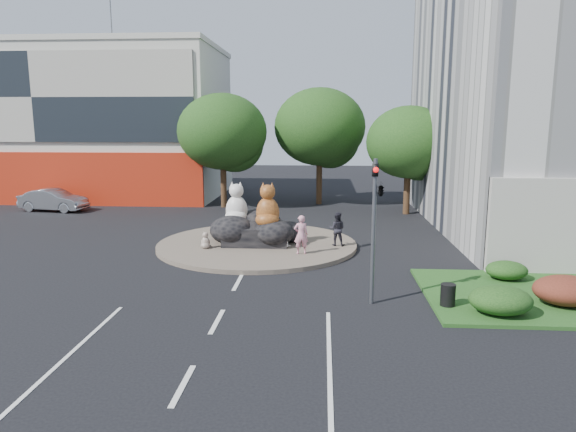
{
  "coord_description": "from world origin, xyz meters",
  "views": [
    {
      "loc": [
        3.27,
        -15.08,
        6.17
      ],
      "look_at": [
        1.72,
        7.7,
        2.0
      ],
      "focal_mm": 32.0,
      "sensor_mm": 36.0,
      "label": 1
    }
  ],
  "objects_px": {
    "pedestrian_pink": "(301,235)",
    "cat_white": "(237,203)",
    "kitten_calico": "(206,240)",
    "parked_car": "(53,200)",
    "kitten_white": "(284,241)",
    "pedestrian_dark": "(337,229)",
    "litter_bin": "(448,295)",
    "cat_tabby": "(268,205)"
  },
  "relations": [
    {
      "from": "kitten_white",
      "to": "parked_car",
      "type": "distance_m",
      "value": 20.12
    },
    {
      "from": "cat_tabby",
      "to": "pedestrian_dark",
      "type": "bearing_deg",
      "value": 5.45
    },
    {
      "from": "cat_tabby",
      "to": "kitten_calico",
      "type": "xyz_separation_m",
      "value": [
        -2.92,
        -0.92,
        -1.59
      ]
    },
    {
      "from": "cat_tabby",
      "to": "kitten_calico",
      "type": "bearing_deg",
      "value": -158.14
    },
    {
      "from": "cat_white",
      "to": "cat_tabby",
      "type": "relative_size",
      "value": 0.97
    },
    {
      "from": "pedestrian_dark",
      "to": "parked_car",
      "type": "relative_size",
      "value": 0.35
    },
    {
      "from": "cat_white",
      "to": "parked_car",
      "type": "distance_m",
      "value": 17.27
    },
    {
      "from": "pedestrian_pink",
      "to": "cat_white",
      "type": "bearing_deg",
      "value": -47.12
    },
    {
      "from": "kitten_calico",
      "to": "litter_bin",
      "type": "distance_m",
      "value": 12.08
    },
    {
      "from": "cat_tabby",
      "to": "pedestrian_dark",
      "type": "xyz_separation_m",
      "value": [
        3.41,
        0.07,
        -1.17
      ]
    },
    {
      "from": "cat_tabby",
      "to": "litter_bin",
      "type": "relative_size",
      "value": 2.98
    },
    {
      "from": "kitten_white",
      "to": "litter_bin",
      "type": "height_order",
      "value": "kitten_white"
    },
    {
      "from": "kitten_white",
      "to": "kitten_calico",
      "type": "bearing_deg",
      "value": 141.06
    },
    {
      "from": "kitten_white",
      "to": "litter_bin",
      "type": "distance_m",
      "value": 9.49
    },
    {
      "from": "pedestrian_dark",
      "to": "litter_bin",
      "type": "height_order",
      "value": "pedestrian_dark"
    },
    {
      "from": "parked_car",
      "to": "pedestrian_pink",
      "type": "bearing_deg",
      "value": -114.71
    },
    {
      "from": "kitten_calico",
      "to": "parked_car",
      "type": "xyz_separation_m",
      "value": [
        -13.36,
        10.83,
        0.17
      ]
    },
    {
      "from": "cat_tabby",
      "to": "kitten_white",
      "type": "distance_m",
      "value": 1.96
    },
    {
      "from": "parked_car",
      "to": "kitten_white",
      "type": "bearing_deg",
      "value": -113.44
    },
    {
      "from": "litter_bin",
      "to": "parked_car",
      "type": "bearing_deg",
      "value": 142.42
    },
    {
      "from": "cat_white",
      "to": "pedestrian_dark",
      "type": "bearing_deg",
      "value": -4.44
    },
    {
      "from": "cat_tabby",
      "to": "pedestrian_pink",
      "type": "xyz_separation_m",
      "value": [
        1.71,
        -1.69,
        -1.1
      ]
    },
    {
      "from": "cat_white",
      "to": "parked_car",
      "type": "height_order",
      "value": "cat_white"
    },
    {
      "from": "cat_tabby",
      "to": "pedestrian_pink",
      "type": "distance_m",
      "value": 2.65
    },
    {
      "from": "cat_tabby",
      "to": "pedestrian_dark",
      "type": "distance_m",
      "value": 3.6
    },
    {
      "from": "kitten_calico",
      "to": "parked_car",
      "type": "relative_size",
      "value": 0.17
    },
    {
      "from": "cat_white",
      "to": "pedestrian_dark",
      "type": "height_order",
      "value": "cat_white"
    },
    {
      "from": "pedestrian_pink",
      "to": "pedestrian_dark",
      "type": "distance_m",
      "value": 2.44
    },
    {
      "from": "cat_tabby",
      "to": "pedestrian_pink",
      "type": "height_order",
      "value": "cat_tabby"
    },
    {
      "from": "cat_white",
      "to": "parked_car",
      "type": "bearing_deg",
      "value": 151.85
    },
    {
      "from": "kitten_calico",
      "to": "pedestrian_pink",
      "type": "relative_size",
      "value": 0.46
    },
    {
      "from": "cat_white",
      "to": "cat_tabby",
      "type": "xyz_separation_m",
      "value": [
        1.68,
        -0.8,
        0.04
      ]
    },
    {
      "from": "kitten_calico",
      "to": "litter_bin",
      "type": "xyz_separation_m",
      "value": [
        9.83,
        -7.02,
        -0.12
      ]
    },
    {
      "from": "cat_white",
      "to": "kitten_calico",
      "type": "distance_m",
      "value": 2.63
    },
    {
      "from": "kitten_white",
      "to": "pedestrian_pink",
      "type": "relative_size",
      "value": 0.4
    },
    {
      "from": "kitten_white",
      "to": "parked_car",
      "type": "height_order",
      "value": "parked_car"
    },
    {
      "from": "kitten_calico",
      "to": "litter_bin",
      "type": "height_order",
      "value": "kitten_calico"
    },
    {
      "from": "pedestrian_pink",
      "to": "pedestrian_dark",
      "type": "relative_size",
      "value": 1.09
    },
    {
      "from": "cat_white",
      "to": "pedestrian_pink",
      "type": "relative_size",
      "value": 1.18
    },
    {
      "from": "kitten_calico",
      "to": "kitten_white",
      "type": "relative_size",
      "value": 1.14
    },
    {
      "from": "pedestrian_dark",
      "to": "kitten_calico",
      "type": "bearing_deg",
      "value": 17.07
    },
    {
      "from": "cat_white",
      "to": "kitten_white",
      "type": "height_order",
      "value": "cat_white"
    }
  ]
}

